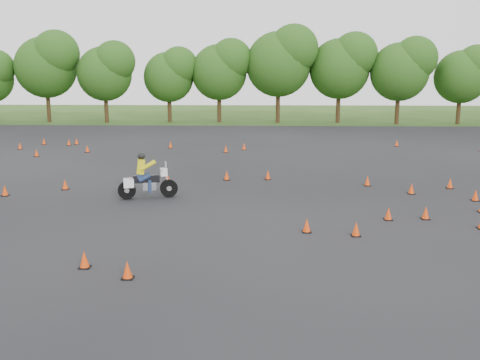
% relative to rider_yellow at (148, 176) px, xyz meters
% --- Properties ---
extents(ground, '(140.00, 140.00, 0.00)m').
position_rel_rider_yellow_xyz_m(ground, '(3.97, -5.86, -0.98)').
color(ground, '#2D5119').
rests_on(ground, ground).
extents(asphalt_pad, '(62.00, 62.00, 0.00)m').
position_rel_rider_yellow_xyz_m(asphalt_pad, '(3.97, 0.14, -0.97)').
color(asphalt_pad, black).
rests_on(asphalt_pad, ground).
extents(treeline, '(87.25, 32.18, 10.66)m').
position_rel_rider_yellow_xyz_m(treeline, '(7.57, 29.42, 3.71)').
color(treeline, '#254C15').
rests_on(treeline, ground).
extents(traffic_cones, '(36.37, 33.06, 0.45)m').
position_rel_rider_yellow_xyz_m(traffic_cones, '(3.33, 0.23, -0.75)').
color(traffic_cones, '#E23D09').
rests_on(traffic_cones, asphalt_pad).
extents(rider_yellow, '(2.64, 1.40, 1.95)m').
position_rel_rider_yellow_xyz_m(rider_yellow, '(0.00, 0.00, 0.00)').
color(rider_yellow, gold).
rests_on(rider_yellow, ground).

